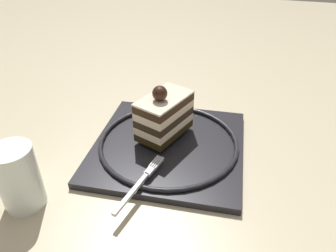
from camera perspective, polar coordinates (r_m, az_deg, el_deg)
The scene contains 5 objects.
ground_plane at distance 0.55m, azimuth -2.60°, elevation -3.66°, with size 2.40×2.40×0.00m, color #B9AD8C.
dessert_plate at distance 0.53m, azimuth 0.00°, elevation -3.54°, with size 0.26×0.26×0.02m.
cake_slice at distance 0.53m, azimuth -0.70°, elevation 2.00°, with size 0.09×0.11×0.09m.
fork at distance 0.45m, azimuth -4.82°, elevation -9.80°, with size 0.03×0.12×0.00m.
drink_glass_near at distance 0.47m, azimuth -24.94°, elevation -8.85°, with size 0.05×0.05×0.09m.
Camera 1 is at (0.14, -0.41, 0.33)m, focal length 34.22 mm.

